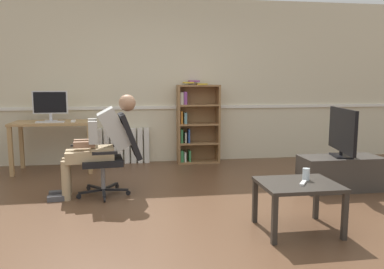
# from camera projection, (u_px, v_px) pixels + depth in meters

# --- Properties ---
(ground_plane) EXTENTS (18.00, 18.00, 0.00)m
(ground_plane) POSITION_uv_depth(u_px,v_px,m) (190.00, 213.00, 3.96)
(ground_plane) COLOR brown
(back_wall) EXTENTS (12.00, 0.13, 2.70)m
(back_wall) POSITION_uv_depth(u_px,v_px,m) (167.00, 82.00, 6.36)
(back_wall) COLOR beige
(back_wall) RESTS_ON ground_plane
(computer_desk) EXTENTS (1.17, 0.62, 0.76)m
(computer_desk) POSITION_uv_depth(u_px,v_px,m) (54.00, 129.00, 5.71)
(computer_desk) COLOR tan
(computer_desk) RESTS_ON ground_plane
(imac_monitor) EXTENTS (0.51, 0.14, 0.46)m
(imac_monitor) POSITION_uv_depth(u_px,v_px,m) (50.00, 104.00, 5.72)
(imac_monitor) COLOR silver
(imac_monitor) RESTS_ON computer_desk
(keyboard) EXTENTS (0.40, 0.12, 0.02)m
(keyboard) POSITION_uv_depth(u_px,v_px,m) (50.00, 122.00, 5.55)
(keyboard) COLOR silver
(keyboard) RESTS_ON computer_desk
(computer_mouse) EXTENTS (0.06, 0.10, 0.03)m
(computer_mouse) POSITION_uv_depth(u_px,v_px,m) (73.00, 121.00, 5.62)
(computer_mouse) COLOR white
(computer_mouse) RESTS_ON computer_desk
(bookshelf) EXTENTS (0.70, 0.30, 1.37)m
(bookshelf) POSITION_uv_depth(u_px,v_px,m) (195.00, 123.00, 6.33)
(bookshelf) COLOR olive
(bookshelf) RESTS_ON ground_plane
(radiator) EXTENTS (0.95, 0.08, 0.59)m
(radiator) POSITION_uv_depth(u_px,v_px,m) (120.00, 146.00, 6.28)
(radiator) COLOR white
(radiator) RESTS_ON ground_plane
(office_chair) EXTENTS (0.78, 0.63, 0.98)m
(office_chair) POSITION_uv_depth(u_px,v_px,m) (115.00, 151.00, 4.54)
(office_chair) COLOR black
(office_chair) RESTS_ON ground_plane
(person_seated) EXTENTS (1.05, 0.42, 1.20)m
(person_seated) POSITION_uv_depth(u_px,v_px,m) (100.00, 142.00, 4.48)
(person_seated) COLOR tan
(person_seated) RESTS_ON ground_plane
(tv_stand) EXTENTS (0.99, 0.43, 0.42)m
(tv_stand) POSITION_uv_depth(u_px,v_px,m) (340.00, 173.00, 4.78)
(tv_stand) COLOR #3D3833
(tv_stand) RESTS_ON ground_plane
(tv_screen) EXTENTS (0.26, 0.87, 0.60)m
(tv_screen) POSITION_uv_depth(u_px,v_px,m) (342.00, 132.00, 4.70)
(tv_screen) COLOR black
(tv_screen) RESTS_ON tv_stand
(coffee_table) EXTENTS (0.69, 0.58, 0.45)m
(coffee_table) POSITION_uv_depth(u_px,v_px,m) (298.00, 189.00, 3.43)
(coffee_table) COLOR #332D28
(coffee_table) RESTS_ON ground_plane
(drinking_glass) EXTENTS (0.07, 0.07, 0.11)m
(drinking_glass) POSITION_uv_depth(u_px,v_px,m) (306.00, 174.00, 3.50)
(drinking_glass) COLOR silver
(drinking_glass) RESTS_ON coffee_table
(spare_remote) EXTENTS (0.12, 0.14, 0.02)m
(spare_remote) POSITION_uv_depth(u_px,v_px,m) (303.00, 183.00, 3.38)
(spare_remote) COLOR white
(spare_remote) RESTS_ON coffee_table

